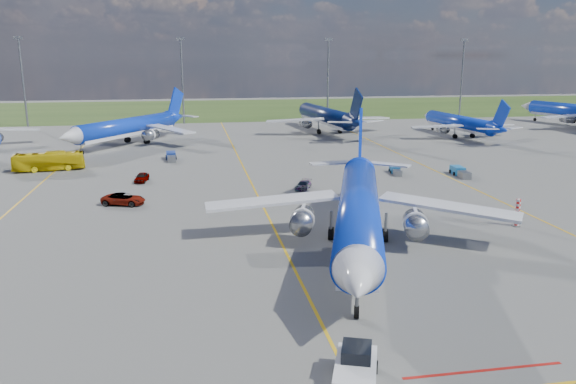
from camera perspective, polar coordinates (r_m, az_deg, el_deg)
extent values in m
plane|color=#5B5B58|center=(49.21, 0.58, -7.72)|extent=(400.00, 400.00, 0.00)
cube|color=#2D4719|center=(196.04, -7.48, 8.34)|extent=(400.00, 80.00, 0.01)
cube|color=gold|center=(77.61, -3.44, 0.30)|extent=(0.25, 160.00, 0.02)
cube|color=gold|center=(89.57, -23.65, 0.97)|extent=(0.25, 120.00, 0.02)
cube|color=gold|center=(95.00, 14.14, 2.39)|extent=(0.25, 120.00, 0.02)
cube|color=#A5140F|center=(36.35, 19.24, -16.75)|extent=(10.00, 0.25, 0.02)
cylinder|color=slate|center=(160.69, -25.30, 9.94)|extent=(0.50, 0.50, 22.00)
cube|color=slate|center=(160.59, -25.72, 13.95)|extent=(2.20, 0.50, 0.80)
cylinder|color=slate|center=(155.20, -10.68, 10.90)|extent=(0.50, 0.50, 22.00)
cube|color=slate|center=(155.11, -10.87, 15.07)|extent=(2.20, 0.50, 0.80)
cylinder|color=slate|center=(159.86, 4.08, 11.18)|extent=(0.50, 0.50, 22.00)
cube|color=slate|center=(159.77, 4.15, 15.23)|extent=(2.20, 0.50, 0.80)
cylinder|color=slate|center=(173.85, 17.23, 10.81)|extent=(0.50, 0.50, 22.00)
cube|color=slate|center=(173.77, 17.50, 14.53)|extent=(2.20, 0.50, 0.80)
cylinder|color=red|center=(65.30, 22.27, -1.95)|extent=(0.50, 0.50, 3.00)
cube|color=silver|center=(33.12, 6.87, -17.89)|extent=(3.62, 4.87, 1.35)
cube|color=black|center=(33.18, 6.98, -15.96)|extent=(2.19, 2.32, 0.93)
cube|color=slate|center=(35.49, 7.12, -15.77)|extent=(1.08, 2.43, 0.21)
imported|color=#D6BC0C|center=(97.49, -23.14, 2.88)|extent=(11.16, 4.24, 3.03)
imported|color=#999999|center=(84.64, -14.64, 1.46)|extent=(2.21, 4.10, 1.33)
imported|color=#999999|center=(72.09, -16.37, -0.70)|extent=(5.73, 3.83, 1.46)
imported|color=#999999|center=(77.46, 1.56, 0.72)|extent=(3.22, 4.17, 1.13)
cube|color=#1A5C9D|center=(90.07, 10.78, 2.29)|extent=(1.75, 2.67, 1.05)
cube|color=slate|center=(87.70, 11.06, 1.91)|extent=(1.46, 2.08, 0.86)
cube|color=navy|center=(102.29, -11.81, 3.65)|extent=(1.77, 3.05, 1.25)
cube|color=slate|center=(99.39, -11.75, 3.30)|extent=(1.50, 2.35, 1.02)
cube|color=#1B65A4|center=(90.94, 16.84, 2.12)|extent=(1.88, 3.09, 1.24)
cube|color=slate|center=(88.28, 17.49, 1.66)|extent=(1.59, 2.39, 1.02)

